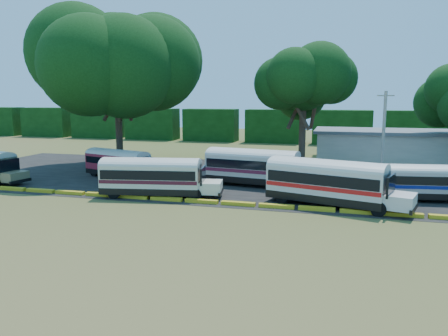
% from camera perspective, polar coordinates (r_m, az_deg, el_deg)
% --- Properties ---
extents(ground, '(160.00, 160.00, 0.00)m').
position_cam_1_polar(ground, '(34.48, -5.85, -4.82)').
color(ground, '#39551C').
rests_on(ground, ground).
extents(asphalt_strip, '(64.00, 24.00, 0.02)m').
position_cam_1_polar(asphalt_strip, '(45.36, 0.77, -1.31)').
color(asphalt_strip, black).
rests_on(asphalt_strip, ground).
extents(curb, '(53.70, 0.45, 0.30)m').
position_cam_1_polar(curb, '(35.35, -5.27, -4.20)').
color(curb, yellow).
rests_on(curb, ground).
extents(terminal_building, '(19.00, 9.00, 4.00)m').
position_cam_1_polar(terminal_building, '(61.78, 20.63, 2.85)').
color(terminal_building, silver).
rests_on(terminal_building, ground).
extents(treeline_backdrop, '(130.00, 4.00, 6.00)m').
position_cam_1_polar(treeline_backdrop, '(80.27, 6.53, 5.46)').
color(treeline_backdrop, black).
rests_on(treeline_backdrop, ground).
extents(bus_red, '(9.22, 4.72, 2.95)m').
position_cam_1_polar(bus_red, '(46.59, -13.55, 0.81)').
color(bus_red, black).
rests_on(bus_red, ground).
extents(bus_cream_west, '(10.41, 4.16, 3.33)m').
position_cam_1_polar(bus_cream_west, '(37.09, -9.16, -0.90)').
color(bus_cream_west, black).
rests_on(bus_cream_west, ground).
extents(bus_cream_east, '(10.93, 4.15, 3.50)m').
position_cam_1_polar(bus_cream_east, '(41.26, 4.01, 0.37)').
color(bus_cream_east, black).
rests_on(bus_cream_east, ground).
extents(bus_white_red, '(11.31, 5.67, 3.62)m').
position_cam_1_polar(bus_white_red, '(34.54, 13.57, -1.54)').
color(bus_white_red, black).
rests_on(bus_white_red, ground).
extents(bus_white_blue, '(9.28, 3.47, 2.98)m').
position_cam_1_polar(bus_white_blue, '(38.75, 24.13, -1.47)').
color(bus_white_blue, black).
rests_on(bus_white_blue, ground).
extents(tree_west, '(15.38, 15.38, 17.82)m').
position_cam_1_polar(tree_west, '(53.65, -13.87, 13.11)').
color(tree_west, '#38251C').
rests_on(tree_west, ground).
extents(tree_center, '(9.69, 9.69, 13.80)m').
position_cam_1_polar(tree_center, '(52.33, 10.39, 11.17)').
color(tree_center, '#38251C').
rests_on(tree_center, ground).
extents(utility_pole, '(1.60, 0.30, 8.91)m').
position_cam_1_polar(utility_pole, '(45.01, 20.09, 3.90)').
color(utility_pole, gray).
rests_on(utility_pole, ground).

